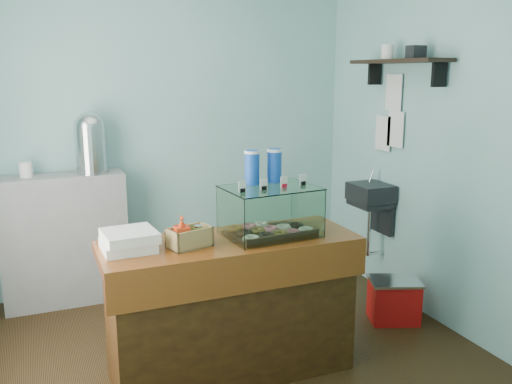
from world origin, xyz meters
name	(u,v)px	position (x,y,z in m)	size (l,w,h in m)	color
ground	(219,353)	(0.00, 0.00, 0.00)	(3.50, 3.50, 0.00)	black
room_shell	(219,106)	(0.03, 0.01, 1.71)	(3.54, 3.04, 2.82)	#7EB8B7
counter	(231,306)	(0.00, -0.25, 0.46)	(1.60, 0.60, 0.90)	#44280D
back_shelf	(65,240)	(-0.90, 1.32, 0.55)	(1.00, 0.32, 1.10)	#97979A
display_case	(268,208)	(0.27, -0.23, 1.07)	(0.60, 0.46, 0.53)	#351C10
condiment_crate	(188,236)	(-0.28, -0.30, 0.97)	(0.28, 0.21, 0.20)	tan
pastry_boxes	(129,240)	(-0.61, -0.22, 0.96)	(0.32, 0.32, 0.12)	white
coffee_urn	(90,141)	(-0.65, 1.30, 1.36)	(0.27, 0.27, 0.50)	silver
red_cooler	(394,300)	(1.43, -0.04, 0.17)	(0.46, 0.41, 0.34)	red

